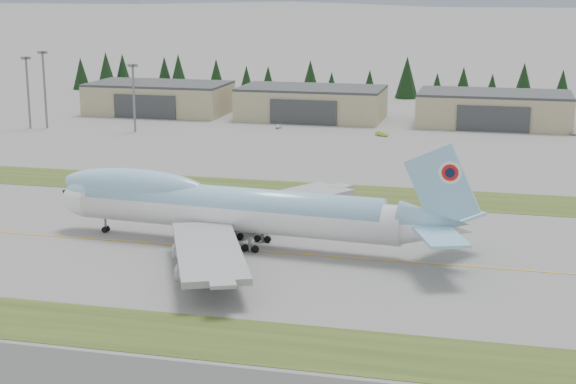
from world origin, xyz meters
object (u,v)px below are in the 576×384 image
(hangar_left, at_px, (159,98))
(service_vehicle_c, at_px, (574,135))
(hangar_right, at_px, (494,109))
(service_vehicle_a, at_px, (279,128))
(hangar_center, at_px, (312,103))
(service_vehicle_b, at_px, (382,136))
(boeing_747_freighter, at_px, (232,208))

(hangar_left, relative_size, service_vehicle_c, 11.75)
(hangar_right, relative_size, service_vehicle_c, 11.75)
(service_vehicle_a, height_order, service_vehicle_c, service_vehicle_c)
(hangar_left, height_order, hangar_right, same)
(hangar_right, distance_m, service_vehicle_a, 69.75)
(hangar_center, relative_size, service_vehicle_a, 14.23)
(hangar_left, height_order, service_vehicle_c, hangar_left)
(hangar_left, distance_m, service_vehicle_b, 87.77)
(service_vehicle_a, distance_m, service_vehicle_c, 90.63)
(service_vehicle_a, bearing_deg, hangar_right, 19.04)
(service_vehicle_c, bearing_deg, boeing_747_freighter, -99.78)
(service_vehicle_c, bearing_deg, service_vehicle_a, -157.58)
(hangar_right, bearing_deg, service_vehicle_c, -27.84)
(hangar_center, height_order, hangar_right, same)
(hangar_left, height_order, hangar_center, same)
(hangar_left, relative_size, hangar_center, 1.00)
(boeing_747_freighter, relative_size, hangar_right, 1.61)
(hangar_right, xyz_separation_m, service_vehicle_b, (-32.24, -28.74, -5.39))
(hangar_center, distance_m, service_vehicle_b, 40.32)
(hangar_right, height_order, service_vehicle_c, hangar_right)
(boeing_747_freighter, xyz_separation_m, service_vehicle_b, (10.05, 118.53, -6.71))
(boeing_747_freighter, relative_size, service_vehicle_c, 18.93)
(hangar_left, relative_size, hangar_right, 1.00)
(hangar_right, bearing_deg, boeing_747_freighter, -106.02)
(hangar_left, relative_size, service_vehicle_a, 14.23)
(hangar_right, relative_size, service_vehicle_b, 11.61)
(boeing_747_freighter, height_order, service_vehicle_c, boeing_747_freighter)
(boeing_747_freighter, relative_size, hangar_center, 1.61)
(service_vehicle_b, relative_size, service_vehicle_c, 1.01)
(hangar_center, bearing_deg, hangar_left, 180.00)
(hangar_center, bearing_deg, hangar_right, 0.00)
(hangar_right, xyz_separation_m, service_vehicle_c, (24.22, -12.79, -5.39))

